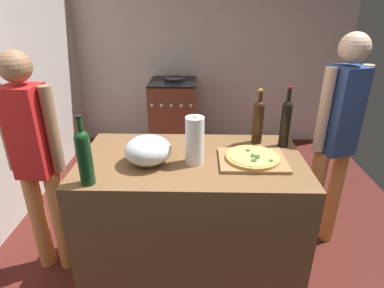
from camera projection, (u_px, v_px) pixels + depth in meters
ground_plane at (200, 199)px, 3.22m from camera, size 3.87×3.67×0.02m
kitchen_wall_rear at (201, 46)px, 4.13m from camera, size 3.87×0.10×2.60m
kitchen_wall_left at (6, 68)px, 2.72m from camera, size 0.10×3.67×2.60m
counter at (192, 220)px, 2.15m from camera, size 1.38×0.77×0.94m
cutting_board at (252, 160)px, 1.91m from camera, size 0.40×0.32×0.02m
pizza at (253, 157)px, 1.90m from camera, size 0.32×0.32×0.03m
mixing_bowl at (148, 150)px, 1.86m from camera, size 0.28×0.28×0.17m
paper_towel_roll at (195, 140)px, 1.84m from camera, size 0.11×0.11×0.29m
wine_bottle_dark at (84, 155)px, 1.62m from camera, size 0.08×0.08×0.38m
wine_bottle_clear at (258, 120)px, 2.11m from camera, size 0.07×0.07×0.37m
wine_bottle_green at (286, 121)px, 2.05m from camera, size 0.07×0.07×0.40m
stove at (174, 116)px, 4.12m from camera, size 0.58×0.63×0.97m
person_in_stripes at (35, 157)px, 2.05m from camera, size 0.38×0.21×1.58m
person_in_red at (337, 135)px, 2.26m from camera, size 0.36×0.26×1.65m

